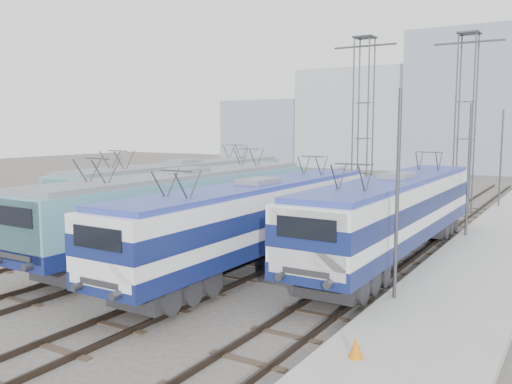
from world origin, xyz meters
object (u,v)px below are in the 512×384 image
at_px(locomotive_center_left, 185,203).
at_px(mast_front, 397,200).
at_px(locomotive_far_right, 395,209).
at_px(catenary_tower_east, 465,115).
at_px(catenary_tower_west, 363,115).
at_px(mast_mid, 468,173).
at_px(mast_rear, 501,161).
at_px(locomotive_far_left, 183,187).
at_px(locomotive_center_right, 256,216).
at_px(safety_cone, 356,347).

distance_m(locomotive_center_left, mast_front, 11.26).
bearing_deg(locomotive_far_right, catenary_tower_east, 90.89).
distance_m(catenary_tower_west, mast_mid, 12.16).
height_order(locomotive_center_left, mast_rear, mast_rear).
relative_size(locomotive_far_left, mast_mid, 2.58).
bearing_deg(mast_rear, mast_mid, -90.00).
relative_size(catenary_tower_west, catenary_tower_east, 1.00).
distance_m(locomotive_center_right, locomotive_far_right, 6.13).
bearing_deg(catenary_tower_east, locomotive_far_left, -133.82).
height_order(locomotive_far_left, locomotive_center_right, locomotive_far_left).
xyz_separation_m(locomotive_center_left, catenary_tower_east, (8.75, 19.24, 4.39)).
xyz_separation_m(locomotive_far_left, locomotive_center_right, (9.00, -6.39, -0.05)).
relative_size(locomotive_center_left, safety_cone, 34.05).
bearing_deg(mast_mid, catenary_tower_west, 137.07).
xyz_separation_m(locomotive_center_right, mast_rear, (6.35, 22.19, 1.30)).
bearing_deg(locomotive_far_right, locomotive_center_left, -160.39).
bearing_deg(mast_rear, catenary_tower_east, -136.40).
height_order(catenary_tower_west, safety_cone, catenary_tower_west).
relative_size(locomotive_far_right, catenary_tower_west, 1.48).
bearing_deg(locomotive_far_left, catenary_tower_east, 46.18).
relative_size(catenary_tower_west, mast_rear, 1.71).
distance_m(locomotive_center_left, safety_cone, 13.97).
height_order(mast_mid, safety_cone, mast_mid).
height_order(mast_front, safety_cone, mast_front).
bearing_deg(locomotive_far_right, mast_rear, 84.14).
xyz_separation_m(locomotive_far_left, catenary_tower_west, (6.75, 11.81, 4.39)).
distance_m(mast_front, mast_mid, 12.00).
distance_m(catenary_tower_west, mast_rear, 9.99).
distance_m(mast_front, mast_rear, 24.00).
height_order(locomotive_center_left, mast_front, mast_front).
relative_size(locomotive_far_right, safety_cone, 33.42).
bearing_deg(catenary_tower_west, locomotive_center_right, -82.95).
distance_m(locomotive_far_right, mast_mid, 6.43).
distance_m(locomotive_far_left, locomotive_far_right, 13.68).
bearing_deg(locomotive_center_right, mast_mid, 58.08).
distance_m(locomotive_center_right, catenary_tower_east, 21.11).
xyz_separation_m(locomotive_center_left, locomotive_far_right, (9.00, 3.21, 0.02)).
bearing_deg(mast_mid, mast_rear, 90.00).
height_order(locomotive_far_left, safety_cone, locomotive_far_left).
bearing_deg(catenary_tower_west, mast_front, -66.73).
xyz_separation_m(locomotive_far_right, catenary_tower_west, (-6.75, 14.03, 4.37)).
relative_size(locomotive_center_left, mast_front, 2.59).
distance_m(catenary_tower_east, mast_rear, 4.28).
xyz_separation_m(catenary_tower_west, safety_cone, (9.22, -25.03, -6.08)).
relative_size(locomotive_far_left, safety_cone, 33.95).
relative_size(catenary_tower_west, safety_cone, 22.55).
distance_m(locomotive_far_left, mast_rear, 22.07).
bearing_deg(catenary_tower_west, mast_mid, -42.93).
relative_size(locomotive_center_right, locomotive_far_right, 0.97).
bearing_deg(catenary_tower_east, locomotive_far_right, -89.11).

